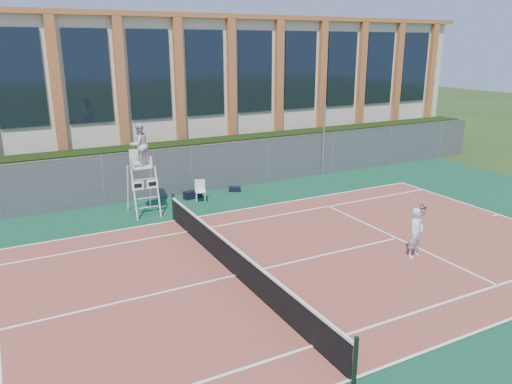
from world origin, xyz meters
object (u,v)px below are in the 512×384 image
tennis_player (416,232)px  steel_pole (324,140)px  plastic_chair (200,189)px  umpire_chair (140,147)px

tennis_player → steel_pole: bearing=70.9°
plastic_chair → umpire_chair: bearing=-171.6°
steel_pole → plastic_chair: 7.65m
plastic_chair → tennis_player: tennis_player is taller
umpire_chair → tennis_player: bearing=-52.3°
tennis_player → umpire_chair: bearing=127.7°
steel_pole → tennis_player: size_ratio=2.25×
steel_pole → plastic_chair: (-7.44, -1.25, -1.28)m
plastic_chair → tennis_player: bearing=-66.3°
umpire_chair → tennis_player: umpire_chair is taller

